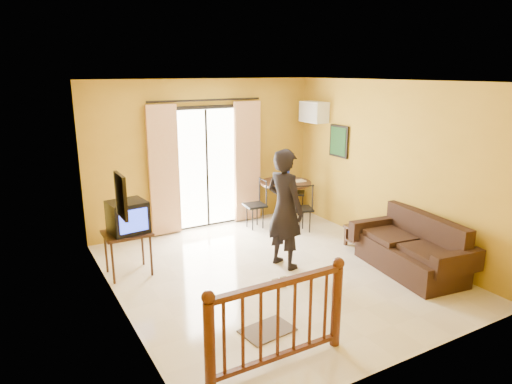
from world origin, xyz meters
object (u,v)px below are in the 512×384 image
television (128,217)px  dining_table (286,190)px  coffee_table (369,236)px  standing_person (285,209)px  sofa (413,251)px

television → dining_table: size_ratio=0.56×
television → coffee_table: television is taller
dining_table → standing_person: standing_person is taller
dining_table → coffee_table: (0.42, -1.92, -0.42)m
sofa → standing_person: standing_person is taller
sofa → standing_person: (-1.59, 1.11, 0.60)m
sofa → dining_table: bearing=106.2°
coffee_table → sofa: (0.01, -0.92, 0.08)m
dining_table → standing_person: 2.10m
television → standing_person: 2.31m
television → sofa: 4.26m
dining_table → standing_person: bearing=-123.7°
television → coffee_table: 3.92m
dining_table → coffee_table: 2.01m
standing_person → dining_table: bearing=-47.2°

